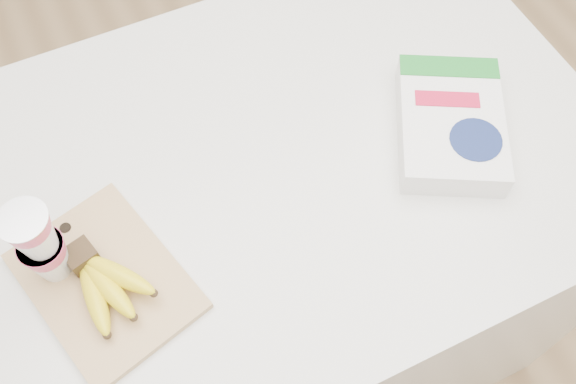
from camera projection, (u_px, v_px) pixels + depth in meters
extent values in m
plane|color=tan|center=(274.00, 331.00, 2.06)|extent=(4.00, 4.00, 0.00)
cube|color=silver|center=(270.00, 270.00, 1.62)|extent=(1.33, 0.89, 1.00)
cube|color=tan|center=(105.00, 281.00, 1.07)|extent=(0.29, 0.35, 0.02)
cube|color=#382816|center=(81.00, 256.00, 1.06)|extent=(0.06, 0.05, 0.03)
ellipsoid|color=yellow|center=(95.00, 297.00, 1.03)|extent=(0.03, 0.15, 0.04)
sphere|color=#382816|center=(107.00, 335.00, 1.00)|extent=(0.01, 0.01, 0.01)
ellipsoid|color=yellow|center=(108.00, 287.00, 1.03)|extent=(0.08, 0.15, 0.04)
sphere|color=#382816|center=(134.00, 317.00, 1.00)|extent=(0.01, 0.01, 0.01)
ellipsoid|color=yellow|center=(118.00, 274.00, 1.03)|extent=(0.12, 0.14, 0.04)
sphere|color=#382816|center=(154.00, 293.00, 1.02)|extent=(0.01, 0.01, 0.01)
cylinder|color=silver|center=(22.00, 219.00, 0.92)|extent=(0.08, 0.08, 0.00)
cube|color=white|center=(450.00, 124.00, 1.20)|extent=(0.30, 0.34, 0.06)
cube|color=#1B7926|center=(449.00, 67.00, 1.23)|extent=(0.19, 0.13, 0.00)
cylinder|color=navy|center=(476.00, 140.00, 1.15)|extent=(0.13, 0.13, 0.00)
cube|color=red|center=(447.00, 99.00, 1.19)|extent=(0.12, 0.09, 0.00)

